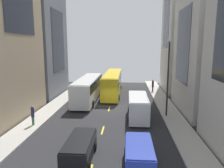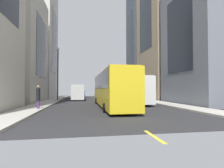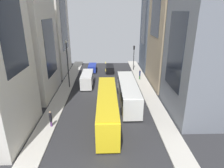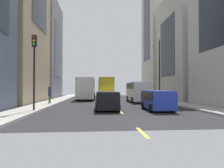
{
  "view_description": "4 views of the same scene",
  "coord_description": "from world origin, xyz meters",
  "px_view_note": "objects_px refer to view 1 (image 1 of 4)",
  "views": [
    {
      "loc": [
        2.32,
        -26.03,
        7.88
      ],
      "look_at": [
        -0.1,
        6.27,
        2.15
      ],
      "focal_mm": 33.95,
      "sensor_mm": 36.0,
      "label": 1
    },
    {
      "loc": [
        2.84,
        27.83,
        1.9
      ],
      "look_at": [
        -1.51,
        1.8,
        2.64
      ],
      "focal_mm": 28.82,
      "sensor_mm": 36.0,
      "label": 2
    },
    {
      "loc": [
        -0.08,
        32.07,
        13.62
      ],
      "look_at": [
        -1.04,
        2.05,
        2.36
      ],
      "focal_mm": 31.67,
      "sensor_mm": 36.0,
      "label": 3
    },
    {
      "loc": [
        -1.92,
        -29.16,
        1.87
      ],
      "look_at": [
        0.53,
        1.04,
        2.44
      ],
      "focal_mm": 31.98,
      "sensor_mm": 36.0,
      "label": 4
    }
  ],
  "objects_px": {
    "city_bus_white": "(88,87)",
    "car_blue_0": "(139,153)",
    "streetcar_yellow": "(113,81)",
    "pedestrian_crossing_mid": "(33,115)",
    "delivery_van_white": "(138,105)",
    "car_black_1": "(80,147)",
    "pedestrian_waiting_curb": "(153,85)"
  },
  "relations": [
    {
      "from": "city_bus_white",
      "to": "car_blue_0",
      "type": "height_order",
      "value": "city_bus_white"
    },
    {
      "from": "streetcar_yellow",
      "to": "pedestrian_crossing_mid",
      "type": "height_order",
      "value": "streetcar_yellow"
    },
    {
      "from": "delivery_van_white",
      "to": "car_black_1",
      "type": "relative_size",
      "value": 1.39
    },
    {
      "from": "city_bus_white",
      "to": "pedestrian_waiting_curb",
      "type": "xyz_separation_m",
      "value": [
        10.18,
        6.67,
        -0.77
      ]
    },
    {
      "from": "city_bus_white",
      "to": "car_blue_0",
      "type": "relative_size",
      "value": 2.96
    },
    {
      "from": "city_bus_white",
      "to": "car_black_1",
      "type": "bearing_deg",
      "value": -81.5
    },
    {
      "from": "streetcar_yellow",
      "to": "delivery_van_white",
      "type": "distance_m",
      "value": 13.01
    },
    {
      "from": "city_bus_white",
      "to": "pedestrian_crossing_mid",
      "type": "xyz_separation_m",
      "value": [
        -3.6,
        -10.65,
        -0.78
      ]
    },
    {
      "from": "city_bus_white",
      "to": "streetcar_yellow",
      "type": "height_order",
      "value": "streetcar_yellow"
    },
    {
      "from": "city_bus_white",
      "to": "pedestrian_crossing_mid",
      "type": "height_order",
      "value": "city_bus_white"
    },
    {
      "from": "car_black_1",
      "to": "pedestrian_crossing_mid",
      "type": "bearing_deg",
      "value": 136.13
    },
    {
      "from": "streetcar_yellow",
      "to": "pedestrian_waiting_curb",
      "type": "bearing_deg",
      "value": 14.33
    },
    {
      "from": "car_blue_0",
      "to": "pedestrian_waiting_curb",
      "type": "relative_size",
      "value": 1.98
    },
    {
      "from": "delivery_van_white",
      "to": "car_black_1",
      "type": "xyz_separation_m",
      "value": [
        -4.5,
        -8.92,
        -0.6
      ]
    },
    {
      "from": "streetcar_yellow",
      "to": "car_black_1",
      "type": "distance_m",
      "value": 21.42
    },
    {
      "from": "streetcar_yellow",
      "to": "car_blue_0",
      "type": "bearing_deg",
      "value": -81.41
    },
    {
      "from": "delivery_van_white",
      "to": "streetcar_yellow",
      "type": "bearing_deg",
      "value": 106.59
    },
    {
      "from": "streetcar_yellow",
      "to": "pedestrian_crossing_mid",
      "type": "distance_m",
      "value": 17.01
    },
    {
      "from": "car_black_1",
      "to": "pedestrian_waiting_curb",
      "type": "xyz_separation_m",
      "value": [
        7.72,
        23.15,
        0.33
      ]
    },
    {
      "from": "car_blue_0",
      "to": "car_black_1",
      "type": "relative_size",
      "value": 0.95
    },
    {
      "from": "car_blue_0",
      "to": "pedestrian_crossing_mid",
      "type": "xyz_separation_m",
      "value": [
        -10.19,
        6.5,
        0.28
      ]
    },
    {
      "from": "city_bus_white",
      "to": "pedestrian_waiting_curb",
      "type": "height_order",
      "value": "city_bus_white"
    },
    {
      "from": "car_black_1",
      "to": "delivery_van_white",
      "type": "bearing_deg",
      "value": 63.21
    },
    {
      "from": "pedestrian_crossing_mid",
      "to": "car_blue_0",
      "type": "bearing_deg",
      "value": -166.04
    },
    {
      "from": "car_blue_0",
      "to": "delivery_van_white",
      "type": "bearing_deg",
      "value": 87.74
    },
    {
      "from": "pedestrian_waiting_curb",
      "to": "streetcar_yellow",
      "type": "bearing_deg",
      "value": 169.16
    },
    {
      "from": "pedestrian_waiting_curb",
      "to": "pedestrian_crossing_mid",
      "type": "distance_m",
      "value": 22.13
    },
    {
      "from": "city_bus_white",
      "to": "streetcar_yellow",
      "type": "xyz_separation_m",
      "value": [
        3.25,
        4.9,
        0.12
      ]
    },
    {
      "from": "city_bus_white",
      "to": "car_black_1",
      "type": "height_order",
      "value": "city_bus_white"
    },
    {
      "from": "city_bus_white",
      "to": "pedestrian_waiting_curb",
      "type": "distance_m",
      "value": 12.2
    },
    {
      "from": "car_blue_0",
      "to": "pedestrian_waiting_curb",
      "type": "height_order",
      "value": "pedestrian_waiting_curb"
    },
    {
      "from": "pedestrian_waiting_curb",
      "to": "delivery_van_white",
      "type": "bearing_deg",
      "value": -127.91
    }
  ]
}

